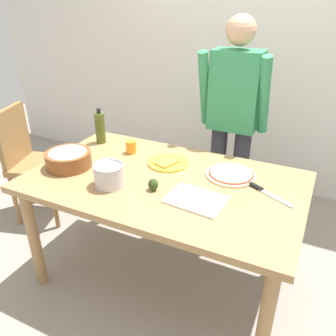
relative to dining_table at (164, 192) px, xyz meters
name	(u,v)px	position (x,y,z in m)	size (l,w,h in m)	color
ground	(165,275)	(0.00, 0.00, -0.67)	(8.00, 8.00, 0.00)	gray
wall_back	(244,47)	(0.00, 1.60, 0.63)	(5.60, 0.10, 2.60)	silver
dining_table	(164,192)	(0.00, 0.00, 0.00)	(1.60, 0.96, 0.76)	#A37A4C
person_cook	(233,117)	(0.18, 0.76, 0.27)	(0.49, 0.25, 1.62)	#2D2D38
chair_wooden_left	(30,157)	(-1.32, 0.20, -0.13)	(0.50, 0.50, 0.95)	olive
pizza_raw_on_board	(231,174)	(0.34, 0.21, 0.10)	(0.30, 0.30, 0.02)	beige
plate_with_slice	(168,163)	(-0.07, 0.19, 0.10)	(0.26, 0.26, 0.02)	gold
popcorn_bowl	(68,158)	(-0.61, -0.11, 0.15)	(0.28, 0.28, 0.11)	brown
olive_oil_bottle	(100,128)	(-0.66, 0.30, 0.20)	(0.07, 0.07, 0.26)	#47561E
steel_pot	(109,175)	(-0.25, -0.20, 0.16)	(0.17, 0.17, 0.13)	#B7B7BC
cup_orange	(131,147)	(-0.37, 0.23, 0.13)	(0.07, 0.07, 0.09)	orange
cutting_board_white	(196,200)	(0.25, -0.14, 0.10)	(0.30, 0.22, 0.01)	white
chef_knife	(265,192)	(0.56, 0.10, 0.10)	(0.27, 0.16, 0.02)	silver
avocado	(153,184)	(0.00, -0.14, 0.13)	(0.06, 0.06, 0.07)	#2D4219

